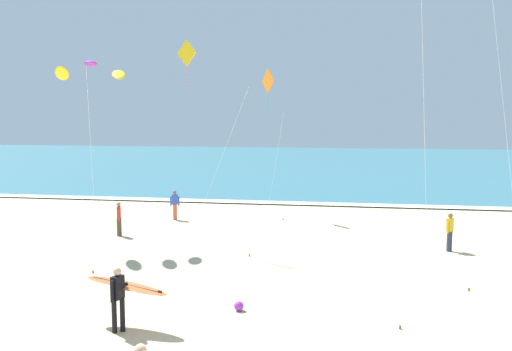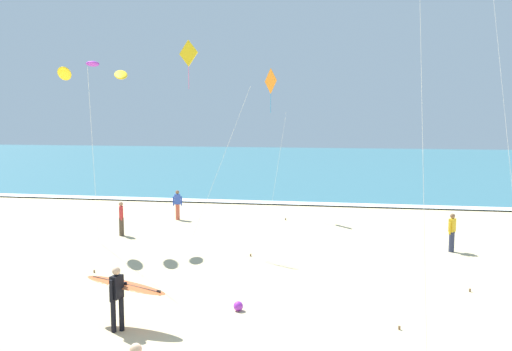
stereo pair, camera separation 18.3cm
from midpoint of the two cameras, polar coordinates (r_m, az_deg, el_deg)
ocean_water at (r=63.57m, az=6.51°, el=1.29°), size 160.00×60.00×0.08m
shoreline_foam at (r=34.15m, az=3.89°, el=-2.90°), size 160.00×1.18×0.01m
surfer_lead at (r=14.74m, az=-14.24°, el=-11.60°), size 2.52×1.18×1.71m
kite_arc_violet_near at (r=24.37m, az=-17.22°, el=10.47°), size 3.61×5.62×7.83m
kite_diamond_golden_mid at (r=23.26m, az=-7.31°, el=11.81°), size 3.47×1.94×8.69m
kite_diamond_amber_low at (r=30.05m, az=1.12°, el=9.53°), size 1.49×2.00×8.12m
bystander_blue_top at (r=29.25m, az=-8.71°, el=-3.07°), size 0.48×0.26×1.59m
bystander_red_top at (r=25.87m, az=-14.42°, el=-4.42°), size 0.29×0.47×1.59m
bystander_yellow_top at (r=23.60m, az=19.50°, el=-5.61°), size 0.33×0.43×1.59m
beach_ball at (r=15.87m, az=-2.16°, el=-13.57°), size 0.28×0.28×0.28m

